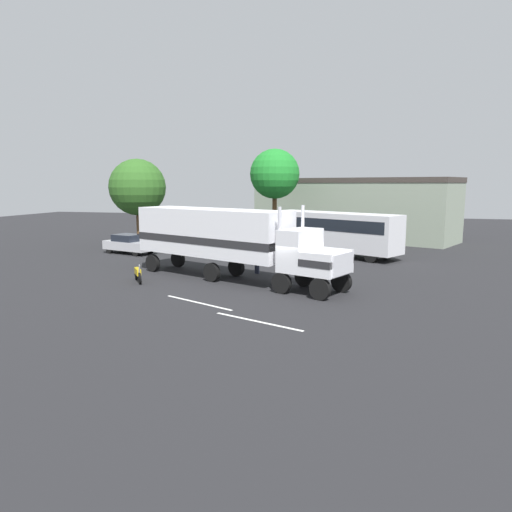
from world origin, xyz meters
The scene contains 11 objects.
ground_plane centered at (0.00, 0.00, 0.00)m, with size 120.00×120.00×0.00m, color #232326.
lane_stripe_near centered at (-4.20, -3.50, 0.01)m, with size 4.40×0.16×0.01m, color silver.
lane_stripe_mid centered at (-0.64, -5.82, 0.01)m, with size 4.40×0.16×0.01m, color silver.
semi_truck centered at (-4.75, 2.37, 2.52)m, with size 13.98×7.94×4.50m.
person_bystander centered at (-3.37, 4.53, 0.89)m, with size 0.38×0.48×1.63m.
parked_bus centered at (0.51, 13.64, 2.07)m, with size 10.83×7.63×3.40m.
parked_car centered at (-15.70, 10.30, 0.81)m, with size 4.73×3.01×1.57m.
motorcycle centered at (-9.41, 0.20, 0.48)m, with size 1.34×1.75×1.12m.
tree_left centered at (-17.70, 15.71, 5.32)m, with size 5.18×5.18×7.93m.
tree_center centered at (-6.01, 21.37, 6.57)m, with size 4.81×4.81×9.01m.
building_backdrop centered at (1.02, 26.49, 3.34)m, with size 21.80×13.92×6.25m.
Camera 1 is at (4.12, -24.19, 5.63)m, focal length 33.31 mm.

